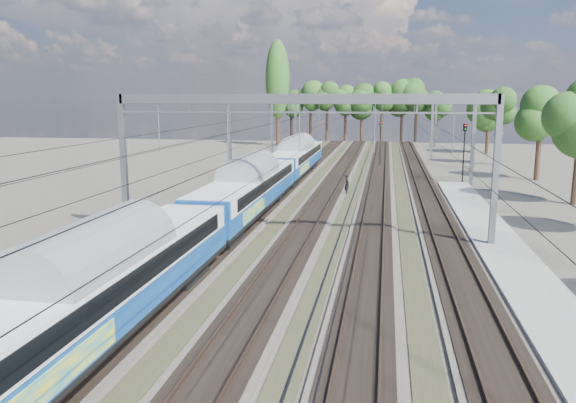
% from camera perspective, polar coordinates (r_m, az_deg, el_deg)
% --- Properties ---
extents(track_bed, '(21.00, 130.00, 0.34)m').
position_cam_1_polar(track_bed, '(49.79, 3.77, 0.46)').
color(track_bed, '#47423A').
rests_on(track_bed, ground).
extents(platform, '(3.00, 70.00, 0.30)m').
position_cam_1_polar(platform, '(26.18, 24.73, -9.73)').
color(platform, gray).
rests_on(platform, ground).
extents(catenary, '(25.65, 130.00, 9.00)m').
position_cam_1_polar(catenary, '(56.70, 5.03, 8.08)').
color(catenary, slate).
rests_on(catenary, ground).
extents(tree_belt, '(39.97, 101.78, 12.23)m').
position_cam_1_polar(tree_belt, '(97.62, 10.82, 9.96)').
color(tree_belt, black).
rests_on(tree_belt, ground).
extents(poplar, '(4.40, 4.40, 19.04)m').
position_cam_1_polar(poplar, '(103.69, -1.07, 12.24)').
color(poplar, black).
rests_on(poplar, ground).
extents(emu_train, '(3.16, 66.73, 4.62)m').
position_cam_1_polar(emu_train, '(40.34, -4.11, 1.85)').
color(emu_train, black).
rests_on(emu_train, ground).
extents(worker, '(0.64, 0.79, 1.89)m').
position_cam_1_polar(worker, '(51.81, 6.02, 1.77)').
color(worker, black).
rests_on(worker, ground).
extents(signal_near, '(0.37, 0.34, 5.73)m').
position_cam_1_polar(signal_near, '(73.45, 9.38, 6.36)').
color(signal_near, black).
rests_on(signal_near, ground).
extents(signal_far, '(0.44, 0.41, 6.14)m').
position_cam_1_polar(signal_far, '(60.90, 17.47, 5.43)').
color(signal_far, black).
rests_on(signal_far, ground).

